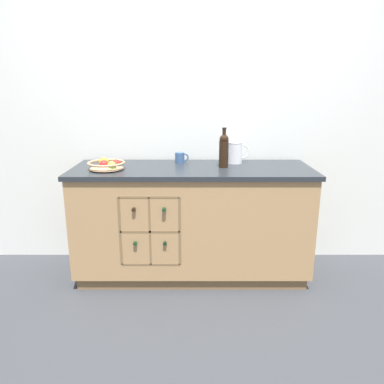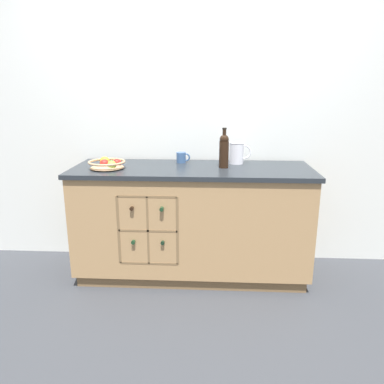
# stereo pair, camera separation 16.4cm
# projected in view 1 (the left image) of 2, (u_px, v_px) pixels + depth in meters

# --- Properties ---
(ground_plane) EXTENTS (14.00, 14.00, 0.00)m
(ground_plane) POSITION_uv_depth(u_px,v_px,m) (192.00, 272.00, 3.20)
(ground_plane) COLOR #383A3F
(back_wall) EXTENTS (4.40, 0.06, 2.55)m
(back_wall) POSITION_uv_depth(u_px,v_px,m) (192.00, 118.00, 3.23)
(back_wall) COLOR silver
(back_wall) RESTS_ON ground_plane
(kitchen_island) EXTENTS (1.89, 0.69, 0.92)m
(kitchen_island) POSITION_uv_depth(u_px,v_px,m) (192.00, 221.00, 3.07)
(kitchen_island) COLOR brown
(kitchen_island) RESTS_ON ground_plane
(fruit_bowl) EXTENTS (0.29, 0.29, 0.08)m
(fruit_bowl) POSITION_uv_depth(u_px,v_px,m) (107.00, 164.00, 2.86)
(fruit_bowl) COLOR tan
(fruit_bowl) RESTS_ON kitchen_island
(white_pitcher) EXTENTS (0.18, 0.12, 0.18)m
(white_pitcher) POSITION_uv_depth(u_px,v_px,m) (235.00, 152.00, 3.11)
(white_pitcher) COLOR white
(white_pitcher) RESTS_ON kitchen_island
(ceramic_mug) EXTENTS (0.11, 0.08, 0.09)m
(ceramic_mug) POSITION_uv_depth(u_px,v_px,m) (180.00, 158.00, 3.13)
(ceramic_mug) COLOR #385684
(ceramic_mug) RESTS_ON kitchen_island
(standing_wine_bottle) EXTENTS (0.08, 0.08, 0.31)m
(standing_wine_bottle) POSITION_uv_depth(u_px,v_px,m) (224.00, 150.00, 2.93)
(standing_wine_bottle) COLOR black
(standing_wine_bottle) RESTS_ON kitchen_island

